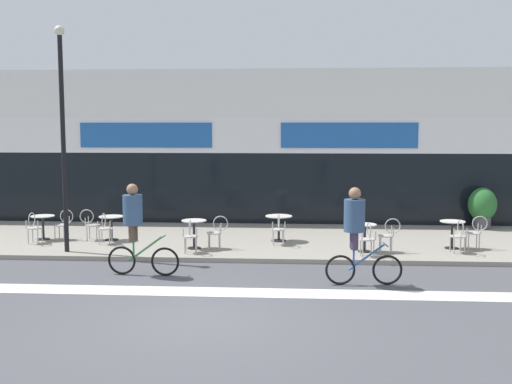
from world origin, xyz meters
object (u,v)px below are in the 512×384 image
object	(u,v)px
cafe_chair_5_near	(459,234)
bistro_table_3	(279,223)
cafe_chair_4_side	(389,233)
cyclist_0	(135,222)
cafe_chair_0_side	(64,222)
cafe_chair_1_side	(90,222)
cafe_chair_0_near	(34,226)
bistro_table_1	(111,223)
bistro_table_2	(194,228)
cafe_chair_3_near	(278,227)
bistro_table_4	(365,232)
cafe_chair_4_near	(368,237)
cafe_chair_2_near	(190,234)
cafe_chair_2_side	(217,230)
cyclist_1	(356,227)
bistro_table_5	(452,229)
cafe_chair_1_near	(105,226)
planter_pot	(482,207)
lamp_post	(63,125)
bistro_table_0	(43,223)
cafe_chair_5_side	(476,230)

from	to	relation	value
cafe_chair_5_near	bistro_table_3	bearing A→B (deg)	67.55
cafe_chair_4_side	cyclist_0	distance (m)	6.58
cafe_chair_0_side	cafe_chair_1_side	distance (m)	0.77
cafe_chair_0_near	cafe_chair_0_side	bearing A→B (deg)	-44.34
bistro_table_1	bistro_table_2	world-z (taller)	bistro_table_2
cafe_chair_3_near	cafe_chair_4_side	size ratio (longest dim) A/B	1.00
bistro_table_4	cafe_chair_4_near	distance (m)	0.63
cafe_chair_2_near	cafe_chair_4_near	world-z (taller)	same
cafe_chair_0_near	cafe_chair_2_near	world-z (taller)	same
bistro_table_2	cafe_chair_2_side	size ratio (longest dim) A/B	0.86
cyclist_0	cafe_chair_1_side	bearing A→B (deg)	126.71
cafe_chair_2_side	cafe_chair_4_side	bearing A→B (deg)	175.86
cafe_chair_5_near	cyclist_0	distance (m)	8.26
cafe_chair_5_near	cyclist_1	bearing A→B (deg)	128.43
cyclist_0	cyclist_1	world-z (taller)	cyclist_1
bistro_table_1	bistro_table_5	bearing A→B (deg)	-3.56
bistro_table_2	bistro_table_3	size ratio (longest dim) A/B	1.01
bistro_table_2	cafe_chair_1_near	bearing A→B (deg)	170.97
cafe_chair_0_side	planter_pot	size ratio (longest dim) A/B	0.68
bistro_table_3	lamp_post	bearing A→B (deg)	-161.81
bistro_table_1	lamp_post	size ratio (longest dim) A/B	0.12
bistro_table_0	bistro_table_4	xyz separation A→B (m)	(9.18, -1.15, 0.02)
cafe_chair_2_side	cafe_chair_3_near	world-z (taller)	same
cyclist_0	cafe_chair_3_near	bearing A→B (deg)	47.80
cafe_chair_1_side	cafe_chair_4_side	size ratio (longest dim) A/B	1.00
cafe_chair_5_near	lamp_post	world-z (taller)	lamp_post
bistro_table_0	bistro_table_1	bearing A→B (deg)	0.81
cafe_chair_1_side	cyclist_1	world-z (taller)	cyclist_1
cafe_chair_2_near	cyclist_0	world-z (taller)	cyclist_0
cafe_chair_3_near	cyclist_0	size ratio (longest dim) A/B	0.43
planter_pot	cyclist_0	xyz separation A→B (m)	(-9.71, -6.33, 0.41)
bistro_table_2	bistro_table_4	world-z (taller)	bistro_table_2
cafe_chair_2_near	cafe_chair_4_near	bearing A→B (deg)	-97.09
cafe_chair_5_side	cyclist_0	world-z (taller)	cyclist_0
cafe_chair_5_near	cyclist_1	xyz separation A→B (m)	(-2.94, -2.87, 0.62)
planter_pot	cafe_chair_4_side	bearing A→B (deg)	-132.17
cafe_chair_5_near	bistro_table_0	bearing A→B (deg)	78.27
bistro_table_2	cafe_chair_4_near	bearing A→B (deg)	-9.52
cafe_chair_1_side	cafe_chair_5_near	world-z (taller)	same
cafe_chair_4_side	bistro_table_2	bearing A→B (deg)	0.32
bistro_table_5	cyclist_0	world-z (taller)	cyclist_0
cafe_chair_1_side	planter_pot	xyz separation A→B (m)	(12.00, 2.80, 0.20)
bistro_table_2	cafe_chair_3_near	distance (m)	2.34
cafe_chair_2_near	lamp_post	distance (m)	4.34
cyclist_0	bistro_table_5	bearing A→B (deg)	24.15
bistro_table_3	cafe_chair_5_near	size ratio (longest dim) A/B	0.85
bistro_table_1	cafe_chair_5_side	bearing A→B (deg)	-3.36
cafe_chair_5_side	cyclist_0	xyz separation A→B (m)	(-8.52, -2.94, 0.61)
bistro_table_0	cafe_chair_2_near	world-z (taller)	cafe_chair_2_near
cafe_chair_0_near	cafe_chair_4_side	size ratio (longest dim) A/B	1.00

